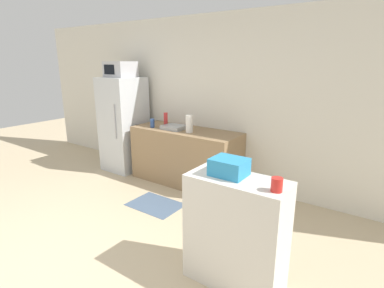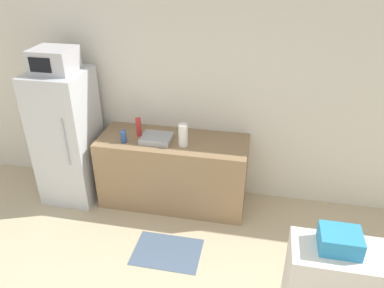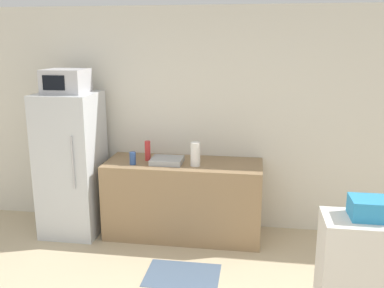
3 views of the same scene
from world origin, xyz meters
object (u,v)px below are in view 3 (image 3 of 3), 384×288
refrigerator (72,164)px  paper_towel_roll (195,154)px  microwave (66,81)px  basket (371,208)px  bottle_tall (148,151)px  bottle_short (133,158)px

refrigerator → paper_towel_roll: size_ratio=6.25×
microwave → basket: (2.92, -1.50, -0.71)m
bottle_tall → basket: size_ratio=0.78×
bottle_short → paper_towel_roll: size_ratio=0.54×
basket → paper_towel_roll: 2.09m
microwave → paper_towel_roll: (1.45, -0.01, -0.77)m
microwave → paper_towel_roll: 1.64m
microwave → refrigerator: bearing=74.2°
refrigerator → microwave: size_ratio=3.68×
microwave → bottle_short: size_ratio=3.16×
refrigerator → bottle_tall: 0.90m
bottle_tall → bottle_short: bearing=-122.2°
paper_towel_roll → microwave: bearing=179.5°
refrigerator → bottle_tall: size_ratio=7.29×
refrigerator → bottle_tall: refrigerator is taller
refrigerator → microwave: (-0.00, -0.00, 0.95)m
paper_towel_roll → basket: bearing=-45.3°
basket → paper_towel_roll: same height
bottle_short → paper_towel_roll: 0.70m
bottle_tall → basket: bearing=-38.5°
microwave → bottle_short: 1.13m
bottle_short → paper_towel_roll: bearing=4.8°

